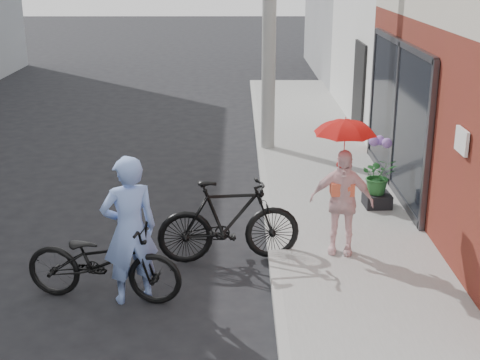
{
  "coord_description": "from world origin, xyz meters",
  "views": [
    {
      "loc": [
        0.46,
        -7.53,
        3.92
      ],
      "look_at": [
        0.5,
        0.88,
        1.1
      ],
      "focal_mm": 50.0,
      "sensor_mm": 36.0,
      "label": 1
    }
  ],
  "objects_px": {
    "officer": "(130,230)",
    "planter": "(377,200)",
    "bike_left": "(103,261)",
    "kimono_woman": "(341,202)",
    "bike_right": "(229,221)"
  },
  "relations": [
    {
      "from": "planter",
      "to": "bike_left",
      "type": "bearing_deg",
      "value": -143.68
    },
    {
      "from": "bike_left",
      "to": "planter",
      "type": "height_order",
      "value": "bike_left"
    },
    {
      "from": "kimono_woman",
      "to": "planter",
      "type": "distance_m",
      "value": 2.02
    },
    {
      "from": "bike_left",
      "to": "planter",
      "type": "bearing_deg",
      "value": -44.34
    },
    {
      "from": "bike_right",
      "to": "planter",
      "type": "bearing_deg",
      "value": -60.72
    },
    {
      "from": "bike_left",
      "to": "kimono_woman",
      "type": "relative_size",
      "value": 1.33
    },
    {
      "from": "bike_right",
      "to": "kimono_woman",
      "type": "xyz_separation_m",
      "value": [
        1.49,
        0.02,
        0.26
      ]
    },
    {
      "from": "officer",
      "to": "kimono_woman",
      "type": "height_order",
      "value": "officer"
    },
    {
      "from": "bike_right",
      "to": "kimono_woman",
      "type": "relative_size",
      "value": 1.33
    },
    {
      "from": "officer",
      "to": "planter",
      "type": "xyz_separation_m",
      "value": [
        3.49,
        2.84,
        -0.67
      ]
    },
    {
      "from": "bike_left",
      "to": "kimono_woman",
      "type": "height_order",
      "value": "kimono_woman"
    },
    {
      "from": "bike_right",
      "to": "kimono_woman",
      "type": "height_order",
      "value": "kimono_woman"
    },
    {
      "from": "officer",
      "to": "planter",
      "type": "distance_m",
      "value": 4.55
    },
    {
      "from": "planter",
      "to": "bike_right",
      "type": "bearing_deg",
      "value": -143.38
    },
    {
      "from": "officer",
      "to": "bike_left",
      "type": "relative_size",
      "value": 0.95
    }
  ]
}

